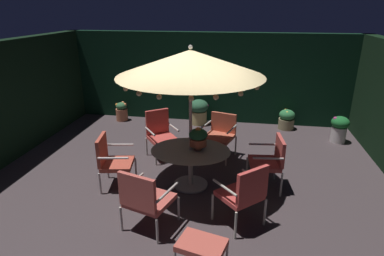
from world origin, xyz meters
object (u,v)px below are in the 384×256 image
(patio_chair_east, at_px, (160,132))
(potted_plant_front_corner, at_px, (287,119))
(ottoman_footrest, at_px, (202,246))
(patio_chair_southeast, at_px, (111,158))
(potted_plant_left_near, at_px, (199,111))
(patio_chair_southwest, at_px, (244,192))
(patio_chair_northeast, at_px, (220,132))
(patio_umbrella, at_px, (190,63))
(patio_chair_south, at_px, (145,198))
(patio_dining_table, at_px, (191,158))
(potted_plant_right_far, at_px, (122,111))
(centerpiece_planter, at_px, (198,137))
(patio_chair_north, at_px, (270,159))
(potted_plant_back_center, at_px, (339,128))

(patio_chair_east, bearing_deg, potted_plant_front_corner, 36.98)
(ottoman_footrest, relative_size, potted_plant_front_corner, 1.24)
(patio_chair_southeast, height_order, potted_plant_left_near, patio_chair_southeast)
(patio_chair_southwest, height_order, ottoman_footrest, patio_chair_southwest)
(patio_chair_northeast, bearing_deg, patio_umbrella, -107.30)
(patio_chair_south, distance_m, patio_chair_southwest, 1.43)
(patio_dining_table, height_order, patio_chair_northeast, patio_chair_northeast)
(potted_plant_right_far, bearing_deg, potted_plant_front_corner, 0.85)
(patio_dining_table, relative_size, potted_plant_left_near, 2.05)
(centerpiece_planter, height_order, patio_chair_north, centerpiece_planter)
(patio_chair_southeast, distance_m, ottoman_footrest, 2.53)
(patio_chair_east, bearing_deg, patio_chair_southeast, -111.12)
(patio_umbrella, distance_m, potted_plant_left_near, 3.82)
(patio_chair_southwest, distance_m, potted_plant_right_far, 5.56)
(potted_plant_left_near, bearing_deg, potted_plant_back_center, -11.72)
(centerpiece_planter, relative_size, patio_chair_southwest, 0.42)
(patio_chair_east, relative_size, potted_plant_front_corner, 1.90)
(patio_umbrella, xyz_separation_m, potted_plant_front_corner, (2.04, 3.31, -1.97))
(patio_dining_table, distance_m, patio_chair_southeast, 1.42)
(patio_chair_north, xyz_separation_m, patio_chair_southeast, (-2.79, -0.41, -0.02))
(patio_chair_southwest, relative_size, potted_plant_left_near, 1.46)
(patio_chair_south, height_order, potted_plant_back_center, patio_chair_south)
(centerpiece_planter, height_order, patio_chair_southeast, centerpiece_planter)
(patio_chair_southeast, distance_m, potted_plant_right_far, 3.70)
(patio_chair_east, xyz_separation_m, potted_plant_front_corner, (2.90, 2.18, -0.29))
(patio_chair_east, bearing_deg, patio_chair_south, -80.14)
(patio_umbrella, relative_size, patio_chair_north, 2.61)
(patio_chair_northeast, relative_size, ottoman_footrest, 1.40)
(patio_chair_south, height_order, potted_plant_right_far, patio_chair_south)
(centerpiece_planter, xyz_separation_m, patio_chair_north, (1.27, 0.13, -0.38))
(potted_plant_back_center, bearing_deg, ottoman_footrest, -120.92)
(ottoman_footrest, height_order, potted_plant_front_corner, potted_plant_front_corner)
(patio_chair_east, xyz_separation_m, patio_chair_south, (0.43, -2.49, -0.02))
(patio_umbrella, height_order, potted_plant_front_corner, patio_umbrella)
(patio_chair_northeast, relative_size, potted_plant_left_near, 1.34)
(patio_chair_northeast, relative_size, patio_chair_southwest, 0.92)
(patio_dining_table, relative_size, potted_plant_right_far, 2.63)
(centerpiece_planter, relative_size, potted_plant_front_corner, 0.79)
(patio_umbrella, height_order, patio_chair_southwest, patio_umbrella)
(patio_dining_table, distance_m, patio_umbrella, 1.69)
(patio_dining_table, relative_size, patio_chair_north, 1.47)
(potted_plant_left_near, height_order, potted_plant_front_corner, potted_plant_left_near)
(potted_plant_left_near, distance_m, potted_plant_right_far, 2.23)
(patio_dining_table, bearing_deg, patio_chair_southwest, -47.03)
(patio_umbrella, distance_m, potted_plant_right_far, 4.58)
(patio_chair_north, height_order, potted_plant_front_corner, patio_chair_north)
(patio_umbrella, relative_size, potted_plant_back_center, 3.92)
(patio_chair_north, height_order, potted_plant_right_far, patio_chair_north)
(patio_umbrella, relative_size, potted_plant_right_far, 4.65)
(ottoman_footrest, xyz_separation_m, potted_plant_right_far, (-3.04, 5.19, -0.05))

